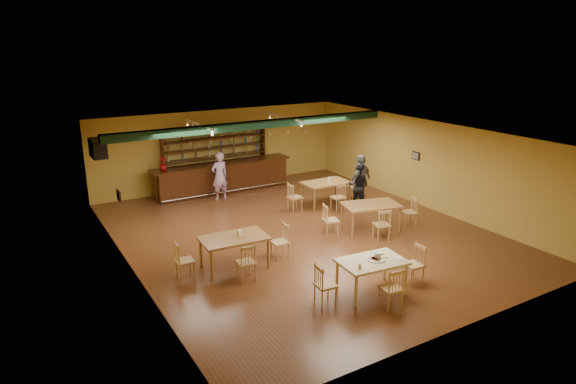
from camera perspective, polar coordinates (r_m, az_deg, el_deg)
floor at (r=15.06m, az=1.58°, el=-4.69°), size 12.00×12.00×0.00m
ceiling_beam at (r=16.66m, az=-3.52°, el=7.65°), size 10.00×0.30×0.25m
track_rail_left at (r=16.47m, az=-10.11°, el=7.56°), size 0.05×2.50×0.05m
track_rail_right at (r=17.83m, az=-0.37°, el=8.52°), size 0.05×2.50×0.05m
ac_unit at (r=16.57m, az=-20.77°, el=4.70°), size 0.34×0.70×0.48m
picture_left at (r=13.63m, az=-18.71°, el=-0.39°), size 0.04×0.34×0.28m
picture_right at (r=17.95m, az=14.35°, el=4.02°), size 0.04×0.34×0.28m
bar_counter at (r=19.10m, az=-7.44°, el=1.66°), size 5.39×0.85×1.13m
back_bar_hutch at (r=19.53m, az=-8.24°, el=3.71°), size 4.17×0.40×2.28m
poinsettia at (r=18.17m, az=-14.05°, el=3.14°), size 0.35×0.35×0.49m
dining_table_b at (r=17.58m, az=4.31°, el=-0.13°), size 1.63×0.98×0.81m
dining_table_c at (r=12.78m, az=-6.12°, el=-6.86°), size 1.71×1.09×0.83m
dining_table_d at (r=15.34m, az=9.37°, el=-2.85°), size 1.88×1.40×0.84m
near_table at (r=11.69m, az=9.46°, el=-9.47°), size 1.57×1.09×0.80m
pizza_tray at (r=11.58m, az=9.96°, el=-7.54°), size 0.47×0.47×0.01m
parmesan_shaker at (r=11.10m, az=8.18°, el=-8.29°), size 0.08×0.08×0.11m
napkin_stack at (r=11.88m, az=10.28°, el=-6.86°), size 0.24×0.21×0.03m
pizza_server at (r=11.71m, az=10.39°, el=-7.23°), size 0.29×0.29×0.00m
side_plate at (r=11.73m, az=12.43°, el=-7.36°), size 0.24×0.24×0.01m
patron_bar at (r=18.11m, az=-7.79°, el=1.81°), size 0.69×0.50×1.75m
patron_right_a at (r=17.33m, az=8.02°, el=0.69°), size 0.87×0.92×1.50m
patron_right_b at (r=17.39m, az=8.30°, el=1.29°), size 1.16×0.79×1.83m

